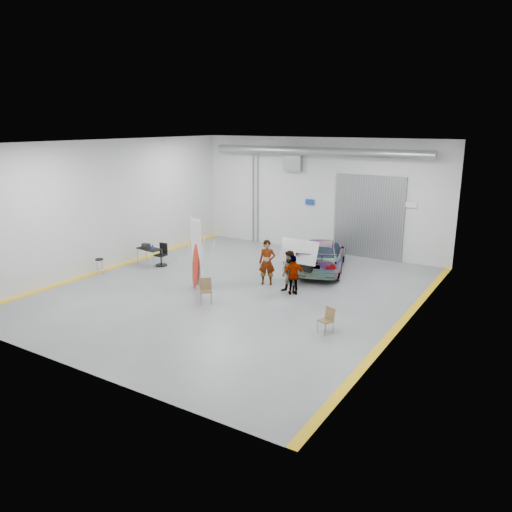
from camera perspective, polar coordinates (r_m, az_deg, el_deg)
The scene contains 13 objects.
ground at distance 20.72m, azimuth -2.38°, elevation -3.95°, with size 16.00×16.00×0.00m, color slate.
room_shell at distance 21.50m, azimuth 1.38°, elevation 7.93°, with size 14.02×16.18×6.01m.
sedan_car at distance 23.56m, azimuth 7.52°, elevation 0.14°, with size 2.06×5.06×1.47m, color silver.
person_a at distance 21.20m, azimuth 1.28°, elevation -0.74°, with size 0.71×0.46×1.95m, color #976452.
person_b at distance 20.19m, azimuth 3.93°, elevation -1.85°, with size 0.86×0.66×1.76m, color slate.
person_c at distance 20.07m, azimuth 4.34°, elevation -2.19°, with size 0.94×0.39×1.61m, color brown.
surfboard_display at distance 20.67m, azimuth -6.68°, elevation -0.40°, with size 0.82×0.50×3.14m.
folding_chair_near at distance 19.31m, azimuth -5.70°, elevation -4.53°, with size 0.62×0.69×0.95m.
folding_chair_far at distance 16.71m, azimuth 7.95°, elevation -7.88°, with size 0.54×0.57×0.87m.
shop_stool at distance 23.80m, azimuth -17.42°, elevation -1.18°, with size 0.38×0.38×0.75m.
work_table at distance 24.76m, azimuth -12.18°, elevation 0.87°, with size 1.38×0.82×1.07m.
office_chair at distance 24.57m, azimuth -10.71°, elevation 0.00°, with size 0.58×0.58×1.08m.
trunk_lid at distance 21.37m, azimuth 5.05°, elevation 0.76°, with size 1.71×1.04×0.04m, color silver.
Camera 1 is at (11.04, -16.19, 6.73)m, focal length 35.00 mm.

